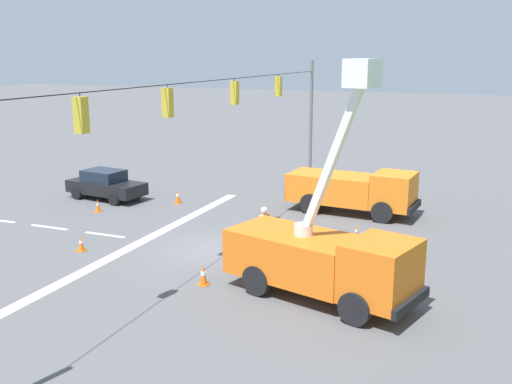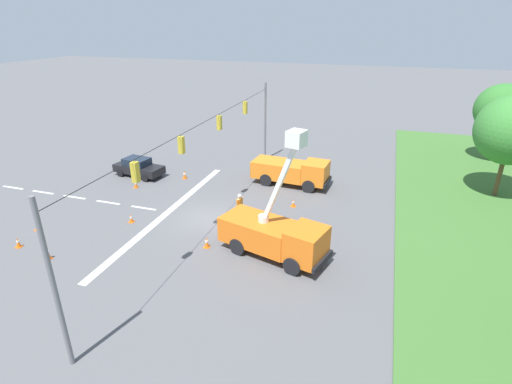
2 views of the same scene
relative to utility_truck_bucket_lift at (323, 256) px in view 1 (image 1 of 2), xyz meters
name	(u,v)px [view 1 (image 1 of 2)]	position (x,y,z in m)	size (l,w,h in m)	color
ground_plane	(211,249)	(-3.05, -5.46, -1.43)	(200.00, 200.00, 0.00)	#565659
lane_markings	(115,236)	(-3.05, -10.05, -1.43)	(17.60, 15.25, 0.01)	silver
signal_gantry	(209,135)	(-3.00, -5.46, 3.15)	(26.20, 0.33, 7.20)	slate
utility_truck_bucket_lift	(323,256)	(0.00, 0.00, 0.00)	(3.88, 6.62, 7.46)	orange
utility_truck_support_near	(353,189)	(-10.62, -1.56, -0.25)	(2.73, 6.36, 2.15)	orange
sedan_black	(106,184)	(-8.49, -14.44, -0.64)	(2.35, 4.50, 1.56)	black
road_worker	(264,226)	(-3.75, -3.48, -0.43)	(0.63, 0.34, 1.77)	#383842
traffic_cone_foreground_right	(98,206)	(-6.12, -13.22, -1.12)	(0.36, 0.36, 0.64)	orange
traffic_cone_mid_left	(356,232)	(-6.61, -0.45, -1.15)	(0.36, 0.36, 0.60)	orange
traffic_cone_mid_right	(203,275)	(0.40, -4.04, -1.09)	(0.36, 0.36, 0.70)	orange
traffic_cone_near_bucket	(81,244)	(-0.94, -10.13, -1.14)	(0.36, 0.36, 0.61)	orange
traffic_cone_lane_edge_b	(178,196)	(-9.10, -10.42, -1.05)	(0.36, 0.36, 0.76)	orange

